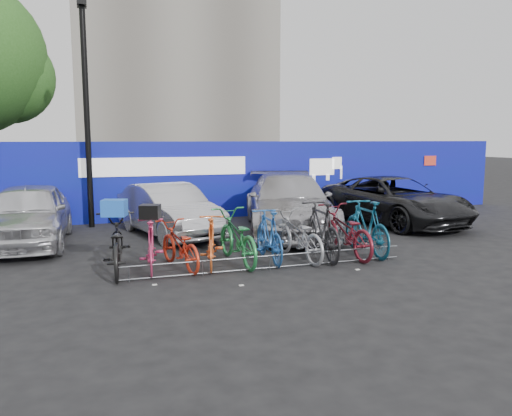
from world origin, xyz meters
name	(u,v)px	position (x,y,z in m)	size (l,w,h in m)	color
ground	(260,263)	(0.00, 0.00, 0.00)	(100.00, 100.00, 0.00)	black
hoarding	(198,180)	(0.01, 6.00, 1.20)	(22.00, 0.18, 2.40)	#0A1B91
lamppost	(87,110)	(-3.20, 5.40, 3.27)	(0.25, 0.50, 6.11)	black
bike_rack	(270,262)	(0.00, -0.60, 0.16)	(5.60, 0.03, 0.30)	#595B60
car_0	(28,214)	(-4.59, 3.31, 0.73)	(1.73, 4.30, 1.46)	silver
car_1	(169,210)	(-1.30, 3.42, 0.66)	(1.40, 4.03, 1.33)	#A5A6AB
car_2	(288,203)	(1.85, 3.05, 0.77)	(2.15, 5.30, 1.54)	#AEACB2
car_3	(393,200)	(5.23, 3.22, 0.69)	(2.29, 4.97, 1.38)	black
bike_0	(116,245)	(-2.77, 0.10, 0.54)	(0.71, 2.04, 1.07)	black
bike_1	(151,245)	(-2.14, 0.05, 0.50)	(0.47, 1.67, 1.00)	#CF3466
bike_2	(179,246)	(-1.61, 0.05, 0.45)	(0.60, 1.72, 0.90)	red
bike_3	(211,241)	(-0.99, 0.00, 0.51)	(0.48, 1.68, 1.01)	orange
bike_4	(237,237)	(-0.45, 0.09, 0.53)	(0.71, 2.03, 1.07)	#237E3D
bike_5	(269,236)	(0.21, 0.04, 0.54)	(0.50, 1.79, 1.07)	#2055A4
bike_6	(298,236)	(0.83, 0.02, 0.50)	(0.67, 1.92, 1.01)	#919298
bike_7	(321,230)	(1.34, -0.03, 0.61)	(0.57, 2.02, 1.21)	#242326
bike_8	(345,231)	(1.90, -0.02, 0.54)	(0.71, 2.04, 1.07)	maroon
bike_9	(366,227)	(2.42, -0.01, 0.60)	(0.56, 1.99, 1.19)	navy
cargo_crate	(114,208)	(-2.77, 0.10, 1.22)	(0.43, 0.32, 0.30)	blue
cargo_topcase	(150,212)	(-2.14, 0.05, 1.13)	(0.35, 0.32, 0.26)	black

